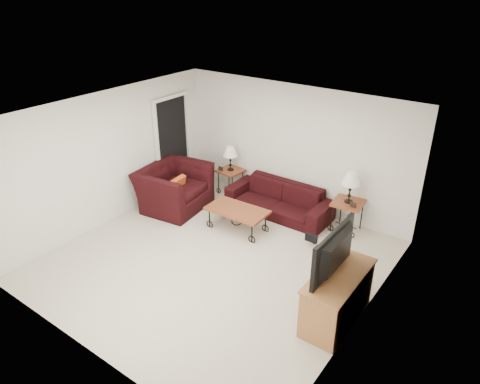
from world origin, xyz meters
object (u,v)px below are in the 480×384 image
object	(u,v)px
sofa	(279,199)
lamp_right	(350,187)
television	(341,254)
backpack	(315,233)
lamp_left	(230,158)
tv_stand	(337,297)
side_table_right	(347,216)
coffee_table	(237,219)
armchair	(174,188)
side_table_left	(231,181)

from	to	relation	value
sofa	lamp_right	bearing A→B (deg)	7.53
television	backpack	bearing A→B (deg)	-144.26
lamp_left	lamp_right	size ratio (longest dim) A/B	0.91
sofa	tv_stand	xyz separation A→B (m)	(2.24, -2.14, 0.07)
tv_stand	television	size ratio (longest dim) A/B	1.12
sofa	side_table_right	bearing A→B (deg)	7.53
lamp_right	coffee_table	xyz separation A→B (m)	(-1.66, -1.17, -0.68)
armchair	lamp_right	bearing A→B (deg)	-77.10
side_table_left	side_table_right	world-z (taller)	side_table_right
coffee_table	armchair	bearing A→B (deg)	-178.94
sofa	armchair	size ratio (longest dim) A/B	1.59
sofa	side_table_left	bearing A→B (deg)	172.31
backpack	television	bearing A→B (deg)	-65.19
side_table_left	armchair	bearing A→B (deg)	-114.16
lamp_left	armchair	xyz separation A→B (m)	(-0.54, -1.20, -0.38)
television	armchair	bearing A→B (deg)	-105.36
lamp_left	side_table_right	bearing A→B (deg)	0.00
side_table_right	lamp_left	distance (m)	2.74
side_table_right	backpack	world-z (taller)	side_table_right
television	side_table_right	bearing A→B (deg)	-159.77
coffee_table	television	world-z (taller)	television
television	coffee_table	bearing A→B (deg)	-114.59
backpack	tv_stand	bearing A→B (deg)	-64.70
sofa	lamp_right	xyz separation A→B (m)	(1.36, 0.18, 0.58)
coffee_table	backpack	xyz separation A→B (m)	(1.41, 0.39, 0.01)
sofa	lamp_right	world-z (taller)	lamp_right
side_table_left	lamp_right	size ratio (longest dim) A/B	0.91
sofa	armchair	bearing A→B (deg)	-151.49
side_table_left	television	distance (m)	4.31
side_table_left	coffee_table	distance (m)	1.56
side_table_left	sofa	bearing A→B (deg)	-7.69
coffee_table	backpack	distance (m)	1.46
side_table_left	backpack	world-z (taller)	side_table_left
sofa	lamp_left	world-z (taller)	lamp_left
side_table_right	backpack	distance (m)	0.82
side_table_left	lamp_right	distance (m)	2.76
lamp_left	backpack	bearing A→B (deg)	-17.72
television	lamp_right	bearing A→B (deg)	-159.77
lamp_right	side_table_left	bearing A→B (deg)	180.00
lamp_left	tv_stand	distance (m)	4.28
television	lamp_left	bearing A→B (deg)	-123.15
side_table_left	armchair	world-z (taller)	armchair
lamp_left	television	size ratio (longest dim) A/B	0.48
coffee_table	lamp_right	bearing A→B (deg)	35.08
armchair	television	distance (m)	4.28
sofa	coffee_table	distance (m)	1.04
coffee_table	armchair	world-z (taller)	armchair
coffee_table	backpack	size ratio (longest dim) A/B	2.58
armchair	side_table_right	bearing A→B (deg)	-77.10
side_table_right	television	bearing A→B (deg)	-69.77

